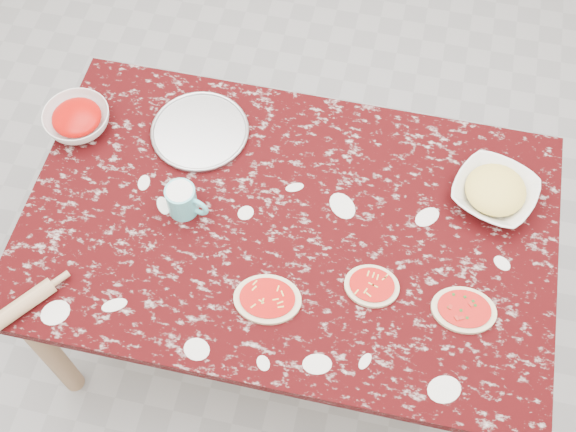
% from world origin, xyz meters
% --- Properties ---
extents(ground, '(4.00, 4.00, 0.00)m').
position_xyz_m(ground, '(0.00, 0.00, 0.00)').
color(ground, gray).
extents(worktable, '(1.60, 1.00, 0.75)m').
position_xyz_m(worktable, '(0.00, 0.00, 0.67)').
color(worktable, black).
rests_on(worktable, ground).
extents(pizza_tray, '(0.41, 0.41, 0.01)m').
position_xyz_m(pizza_tray, '(-0.35, 0.27, 0.76)').
color(pizza_tray, '#B2B2B7').
rests_on(pizza_tray, worktable).
extents(sauce_bowl, '(0.23, 0.23, 0.07)m').
position_xyz_m(sauce_bowl, '(-0.74, 0.21, 0.78)').
color(sauce_bowl, white).
rests_on(sauce_bowl, worktable).
extents(cheese_bowl, '(0.31, 0.31, 0.06)m').
position_xyz_m(cheese_bowl, '(0.59, 0.22, 0.78)').
color(cheese_bowl, white).
rests_on(cheese_bowl, worktable).
extents(flour_mug, '(0.14, 0.09, 0.11)m').
position_xyz_m(flour_mug, '(-0.32, -0.02, 0.81)').
color(flour_mug, '#58C2CA').
rests_on(flour_mug, worktable).
extents(pizza_left, '(0.21, 0.17, 0.02)m').
position_xyz_m(pizza_left, '(-0.00, -0.25, 0.76)').
color(pizza_left, beige).
rests_on(pizza_left, worktable).
extents(pizza_mid, '(0.16, 0.13, 0.02)m').
position_xyz_m(pizza_mid, '(0.28, -0.15, 0.76)').
color(pizza_mid, beige).
rests_on(pizza_mid, worktable).
extents(pizza_right, '(0.19, 0.15, 0.02)m').
position_xyz_m(pizza_right, '(0.54, -0.17, 0.76)').
color(pizza_right, beige).
rests_on(pizza_right, worktable).
extents(rolling_pin, '(0.18, 0.22, 0.05)m').
position_xyz_m(rolling_pin, '(-0.68, -0.44, 0.77)').
color(rolling_pin, tan).
rests_on(rolling_pin, worktable).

